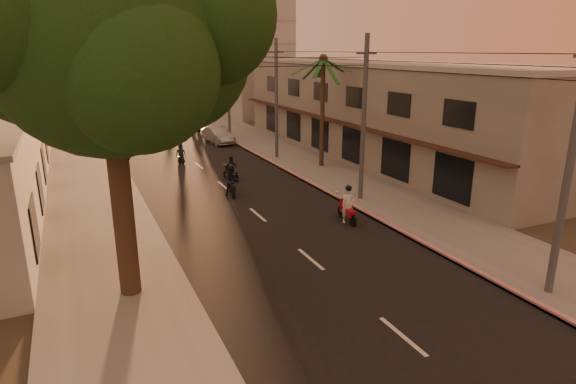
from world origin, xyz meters
name	(u,v)px	position (x,y,z in m)	size (l,w,h in m)	color
ground	(335,280)	(0.00, 0.00, 0.00)	(160.00, 160.00, 0.00)	#383023
road	(199,166)	(0.00, 20.00, 0.01)	(10.00, 140.00, 0.02)	black
sidewalk_right	(292,156)	(7.50, 20.00, 0.06)	(5.00, 140.00, 0.12)	slate
sidewalk_left	(89,176)	(-7.50, 20.00, 0.06)	(5.00, 140.00, 0.12)	slate
curb_stripe	(291,173)	(5.10, 15.00, 0.10)	(0.20, 60.00, 0.20)	#B31A13
shophouse_row	(377,109)	(13.95, 18.00, 3.65)	(8.80, 34.20, 7.30)	gray
distant_tower	(240,7)	(16.00, 56.00, 14.00)	(12.10, 12.10, 28.00)	#B7B5B2
broadleaf_tree	(118,39)	(-6.61, 2.14, 8.48)	(9.60, 8.70, 12.10)	black
palm_tree	(323,65)	(8.00, 16.00, 7.15)	(5.00, 5.00, 8.20)	black
utility_poles	(276,73)	(6.20, 20.00, 6.54)	(1.20, 48.26, 9.00)	#38383A
filler_right	(256,92)	(14.00, 45.00, 3.00)	(8.00, 14.00, 6.00)	#9F9B8F
filler_left_far	(12,91)	(-14.00, 52.00, 3.50)	(8.00, 14.00, 7.00)	#9F9B8F
scooter_red	(348,206)	(3.63, 5.17, 0.84)	(0.80, 1.95, 1.92)	black
scooter_mid_a	(232,182)	(-0.12, 11.84, 0.84)	(1.08, 1.88, 1.86)	black
scooter_mid_b	(231,169)	(0.89, 15.06, 0.75)	(1.12, 1.65, 1.65)	black
scooter_far_a	(181,154)	(-1.03, 21.21, 0.73)	(1.04, 1.56, 1.60)	black
scooter_far_b	(196,123)	(3.54, 35.10, 0.88)	(1.52, 1.90, 1.92)	black
parked_car	(218,135)	(3.85, 27.97, 0.74)	(2.00, 4.61, 1.47)	gray
scooter_far_c	(171,121)	(1.72, 38.63, 0.76)	(0.85, 1.71, 1.68)	black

